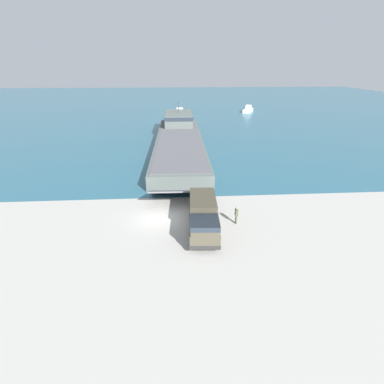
{
  "coord_description": "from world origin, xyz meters",
  "views": [
    {
      "loc": [
        1.46,
        -25.89,
        13.76
      ],
      "look_at": [
        3.38,
        2.42,
        1.69
      ],
      "focal_mm": 28.0,
      "sensor_mm": 36.0,
      "label": 1
    }
  ],
  "objects_px": {
    "landing_craft": "(179,136)",
    "military_truck": "(203,216)",
    "soldier_on_ramp": "(236,214)",
    "moored_boat_a": "(248,110)",
    "moored_boat_b": "(180,112)"
  },
  "relations": [
    {
      "from": "soldier_on_ramp",
      "to": "moored_boat_a",
      "type": "relative_size",
      "value": 0.25
    },
    {
      "from": "landing_craft",
      "to": "soldier_on_ramp",
      "type": "relative_size",
      "value": 25.61
    },
    {
      "from": "landing_craft",
      "to": "military_truck",
      "type": "xyz_separation_m",
      "value": [
        1.25,
        -31.8,
        -0.07
      ]
    },
    {
      "from": "landing_craft",
      "to": "soldier_on_ramp",
      "type": "bearing_deg",
      "value": -80.51
    },
    {
      "from": "moored_boat_a",
      "to": "military_truck",
      "type": "bearing_deg",
      "value": 96.84
    },
    {
      "from": "military_truck",
      "to": "landing_craft",
      "type": "bearing_deg",
      "value": -174.34
    },
    {
      "from": "landing_craft",
      "to": "military_truck",
      "type": "height_order",
      "value": "landing_craft"
    },
    {
      "from": "military_truck",
      "to": "moored_boat_b",
      "type": "relative_size",
      "value": 0.83
    },
    {
      "from": "landing_craft",
      "to": "moored_boat_a",
      "type": "bearing_deg",
      "value": 61.68
    },
    {
      "from": "military_truck",
      "to": "moored_boat_a",
      "type": "bearing_deg",
      "value": 166.73
    },
    {
      "from": "moored_boat_b",
      "to": "landing_craft",
      "type": "bearing_deg",
      "value": 84.27
    },
    {
      "from": "soldier_on_ramp",
      "to": "moored_boat_a",
      "type": "distance_m",
      "value": 73.47
    },
    {
      "from": "soldier_on_ramp",
      "to": "moored_boat_b",
      "type": "relative_size",
      "value": 0.19
    },
    {
      "from": "landing_craft",
      "to": "military_truck",
      "type": "distance_m",
      "value": 31.83
    },
    {
      "from": "soldier_on_ramp",
      "to": "moored_boat_b",
      "type": "bearing_deg",
      "value": 92.9
    }
  ]
}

